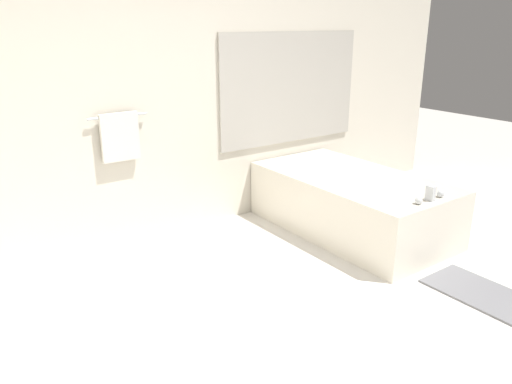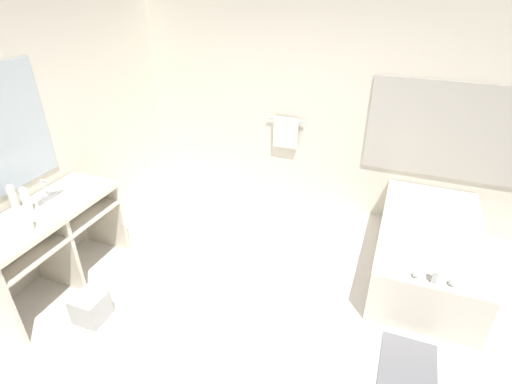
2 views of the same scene
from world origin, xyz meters
TOP-DOWN VIEW (x-y plane):
  - ground_plane at (0.00, 0.00)m, footprint 16.00×16.00m
  - wall_back_with_blinds at (0.05, 2.23)m, footprint 7.40×0.13m
  - wall_left_with_mirror at (-2.23, -0.01)m, footprint 0.08×7.40m
  - vanity_counter at (-1.88, -0.24)m, footprint 0.61×1.45m
  - sink_faucet at (-2.05, -0.05)m, footprint 0.09×0.04m
  - bathtub at (1.54, 1.26)m, footprint 0.99×1.85m
  - water_bottle_1 at (-1.97, -0.32)m, footprint 0.07×0.07m
  - water_bottle_2 at (-1.72, -0.55)m, footprint 0.07×0.07m
  - water_bottle_3 at (-2.10, -0.34)m, footprint 0.07×0.07m
  - waste_bin at (-1.29, -0.53)m, footprint 0.27×0.27m
  - bath_mat at (1.45, -0.15)m, footprint 0.44×0.80m

SIDE VIEW (x-z plane):
  - ground_plane at x=0.00m, z-range 0.00..0.00m
  - bath_mat at x=1.45m, z-range 0.00..0.02m
  - waste_bin at x=-1.29m, z-range 0.00..0.26m
  - bathtub at x=1.54m, z-range -0.03..0.62m
  - vanity_counter at x=-1.88m, z-range 0.21..1.09m
  - sink_faucet at x=-2.05m, z-range 0.88..1.06m
  - water_bottle_2 at x=-1.72m, z-range 0.87..1.11m
  - water_bottle_1 at x=-1.97m, z-range 0.87..1.13m
  - water_bottle_3 at x=-2.10m, z-range 0.87..1.13m
  - wall_back_with_blinds at x=0.05m, z-range -0.01..2.69m
  - wall_left_with_mirror at x=-2.23m, z-range 0.00..2.70m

